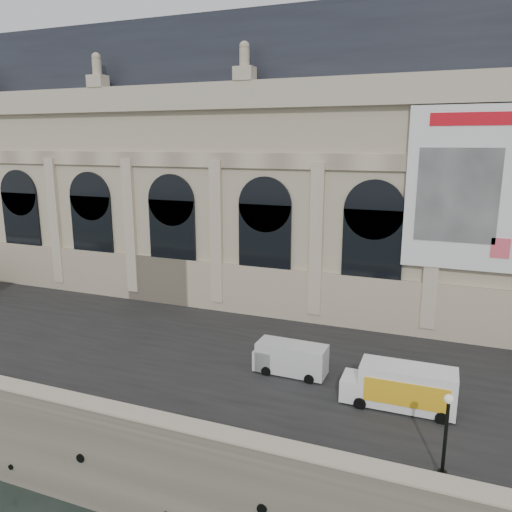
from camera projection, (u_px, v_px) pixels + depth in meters
The scene contains 8 objects.
ground at pixel (60, 500), 32.35m from camera, with size 260.00×260.00×0.00m, color black.
quay at pixel (256, 300), 63.45m from camera, with size 160.00×70.00×6.00m, color gray.
street at pixel (169, 336), 43.71m from camera, with size 160.00×24.00×0.06m, color #2D2D2D.
parapet at pixel (58, 403), 31.42m from camera, with size 160.00×1.40×1.21m.
museum at pixel (196, 168), 58.08m from camera, with size 69.00×18.70×29.10m.
van_c at pixel (287, 358), 36.54m from camera, with size 5.33×2.29×2.35m.
box_truck at pixel (400, 387), 31.76m from camera, with size 7.10×2.60×2.85m.
lamp_right at pixel (445, 438), 24.76m from camera, with size 0.48×0.48×4.69m.
Camera 1 is at (22.02, -21.44, 22.69)m, focal length 35.00 mm.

